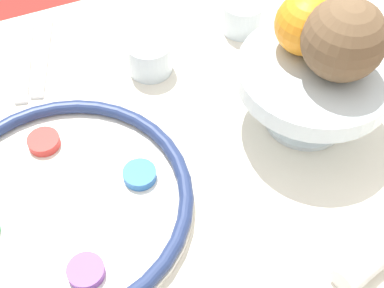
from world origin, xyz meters
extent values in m
cylinder|color=white|center=(-0.25, 0.07, 0.77)|extent=(0.35, 0.35, 0.01)
torus|color=navy|center=(-0.25, 0.07, 0.78)|extent=(0.35, 0.35, 0.02)
cylinder|color=#2D6BB7|center=(-0.14, 0.07, 0.78)|extent=(0.05, 0.05, 0.01)
cylinder|color=red|center=(-0.25, 0.18, 0.78)|extent=(0.05, 0.05, 0.01)
cylinder|color=#844299|center=(-0.25, -0.04, 0.78)|extent=(0.05, 0.05, 0.01)
cylinder|color=silver|center=(0.13, 0.08, 0.76)|extent=(0.13, 0.13, 0.01)
cylinder|color=silver|center=(0.13, 0.08, 0.81)|extent=(0.03, 0.03, 0.07)
cylinder|color=silver|center=(0.13, 0.08, 0.86)|extent=(0.22, 0.22, 0.03)
sphere|color=orange|center=(0.13, 0.12, 0.92)|extent=(0.09, 0.09, 0.09)
sphere|color=brown|center=(0.15, 0.06, 0.93)|extent=(0.11, 0.11, 0.11)
cylinder|color=silver|center=(-0.05, 0.27, 0.79)|extent=(0.07, 0.07, 0.06)
cylinder|color=silver|center=(0.13, 0.30, 0.79)|extent=(0.07, 0.07, 0.06)
cube|color=silver|center=(-0.24, 0.37, 0.76)|extent=(0.07, 0.18, 0.01)
cube|color=silver|center=(-0.21, 0.37, 0.76)|extent=(0.08, 0.18, 0.01)
camera|label=1|loc=(-0.24, -0.34, 1.39)|focal=50.00mm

